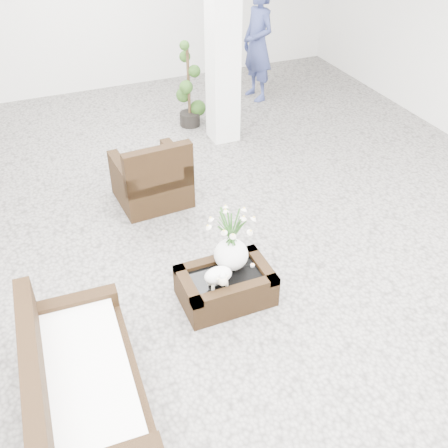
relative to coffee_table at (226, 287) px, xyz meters
name	(u,v)px	position (x,y,z in m)	size (l,w,h in m)	color
ground	(220,265)	(0.15, 0.51, -0.16)	(11.00, 11.00, 0.00)	gray
column	(223,21)	(1.35, 3.31, 1.59)	(0.40, 0.40, 3.50)	white
coffee_table	(226,287)	(0.00, 0.00, 0.00)	(0.90, 0.60, 0.31)	black
sheep_figurine	(218,277)	(-0.12, -0.10, 0.26)	(0.28, 0.23, 0.21)	white
planter_narcissus	(231,235)	(0.10, 0.10, 0.56)	(0.44, 0.44, 0.80)	white
tealight	(252,265)	(0.30, 0.02, 0.17)	(0.04, 0.04, 0.03)	white
armchair	(150,169)	(-0.16, 2.04, 0.29)	(0.84, 0.81, 0.90)	black
loveseat	(86,380)	(-1.51, -0.83, 0.29)	(1.68, 0.80, 0.89)	black
topiary	(189,85)	(1.03, 3.91, 0.52)	(0.36, 0.36, 1.35)	#244315
shopper	(258,44)	(2.50, 4.51, 0.80)	(0.70, 0.46, 1.91)	navy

